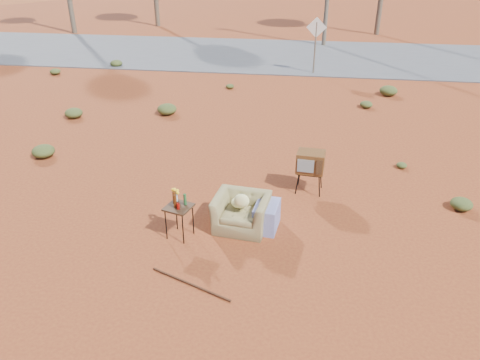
# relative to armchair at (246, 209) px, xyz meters

# --- Properties ---
(ground) EXTENTS (140.00, 140.00, 0.00)m
(ground) POSITION_rel_armchair_xyz_m (-0.25, -0.53, -0.41)
(ground) COLOR brown
(ground) RESTS_ON ground
(highway) EXTENTS (140.00, 7.00, 0.04)m
(highway) POSITION_rel_armchair_xyz_m (-0.25, 14.47, -0.39)
(highway) COLOR #565659
(highway) RESTS_ON ground
(armchair) EXTENTS (1.26, 0.77, 0.88)m
(armchair) POSITION_rel_armchair_xyz_m (0.00, 0.00, 0.00)
(armchair) COLOR olive
(armchair) RESTS_ON ground
(tv_unit) EXTENTS (0.62, 0.52, 0.93)m
(tv_unit) POSITION_rel_armchair_xyz_m (1.17, 1.60, 0.28)
(tv_unit) COLOR black
(tv_unit) RESTS_ON ground
(side_table) EXTENTS (0.56, 0.56, 0.91)m
(side_table) POSITION_rel_armchair_xyz_m (-1.19, -0.44, 0.25)
(side_table) COLOR #3C2416
(side_table) RESTS_ON ground
(rusty_bar) EXTENTS (1.41, 0.63, 0.04)m
(rusty_bar) POSITION_rel_armchair_xyz_m (-0.66, -1.79, -0.39)
(rusty_bar) COLOR #482213
(rusty_bar) RESTS_ON ground
(road_sign) EXTENTS (0.78, 0.06, 2.19)m
(road_sign) POSITION_rel_armchair_xyz_m (1.25, 11.47, 1.09)
(road_sign) COLOR brown
(road_sign) RESTS_ON ground
(scrub_patch) EXTENTS (17.49, 8.07, 0.33)m
(scrub_patch) POSITION_rel_armchair_xyz_m (-1.08, 3.88, -0.27)
(scrub_patch) COLOR #494F22
(scrub_patch) RESTS_ON ground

